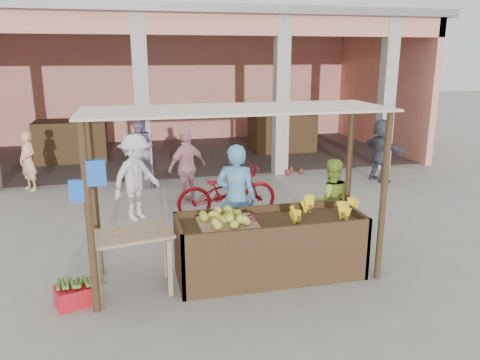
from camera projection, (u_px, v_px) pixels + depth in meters
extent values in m
plane|color=gray|center=(235.00, 278.00, 6.59)|extent=(60.00, 60.00, 0.00)
cube|color=#F09B7D|center=(164.00, 85.00, 16.78)|extent=(14.00, 0.20, 4.00)
cube|color=#F09B7D|center=(380.00, 87.00, 15.61)|extent=(0.20, 6.00, 4.00)
cube|color=#F09B7D|center=(181.00, 24.00, 10.93)|extent=(14.00, 0.30, 0.50)
cube|color=slate|center=(169.00, 17.00, 13.51)|extent=(14.40, 6.40, 0.20)
cube|color=beige|center=(142.00, 100.00, 11.16)|extent=(0.35, 0.35, 4.00)
cube|color=beige|center=(281.00, 97.00, 11.94)|extent=(0.35, 0.35, 4.00)
cube|color=beige|center=(387.00, 95.00, 12.62)|extent=(0.35, 0.35, 4.00)
cube|color=#46311C|center=(72.00, 141.00, 13.75)|extent=(2.00, 1.20, 1.20)
cube|color=#46311C|center=(282.00, 133.00, 15.21)|extent=(2.00, 1.20, 1.20)
cube|color=#46311C|center=(270.00, 249.00, 6.60)|extent=(2.60, 0.95, 0.80)
cylinder|color=#46311C|center=(89.00, 221.00, 5.45)|extent=(0.09, 0.09, 2.35)
cylinder|color=#46311C|center=(383.00, 199.00, 6.30)|extent=(0.09, 0.09, 2.35)
cylinder|color=#46311C|center=(95.00, 196.00, 6.44)|extent=(0.09, 0.09, 2.35)
cylinder|color=#46311C|center=(348.00, 179.00, 7.29)|extent=(0.09, 0.09, 2.35)
cube|color=beige|center=(237.00, 109.00, 6.06)|extent=(4.00, 1.35, 0.03)
cube|color=blue|center=(96.00, 173.00, 5.33)|extent=(0.22, 0.08, 0.30)
cube|color=blue|center=(77.00, 191.00, 5.33)|extent=(0.18, 0.07, 0.26)
cube|color=#9C7650|center=(228.00, 225.00, 6.32)|extent=(0.78, 0.68, 0.06)
ellipsoid|color=yellow|center=(228.00, 218.00, 6.29)|extent=(0.67, 0.58, 0.15)
ellipsoid|color=maroon|center=(250.00, 219.00, 6.44)|extent=(0.41, 0.34, 0.13)
cube|color=tan|center=(132.00, 234.00, 6.10)|extent=(1.10, 0.83, 0.04)
cube|color=tan|center=(98.00, 276.00, 5.84)|extent=(0.06, 0.06, 0.77)
cube|color=tan|center=(170.00, 268.00, 6.04)|extent=(0.06, 0.06, 0.77)
cube|color=tan|center=(100.00, 257.00, 6.37)|extent=(0.06, 0.06, 0.77)
cube|color=tan|center=(166.00, 251.00, 6.57)|extent=(0.06, 0.06, 0.77)
cube|color=red|center=(76.00, 295.00, 5.88)|extent=(0.56, 0.47, 0.25)
ellipsoid|color=maroon|center=(288.00, 164.00, 12.08)|extent=(0.48, 0.48, 0.66)
ellipsoid|color=maroon|center=(302.00, 162.00, 12.22)|extent=(0.48, 0.48, 0.66)
ellipsoid|color=maroon|center=(291.00, 160.00, 12.44)|extent=(0.48, 0.48, 0.66)
imported|color=#559BC9|center=(236.00, 195.00, 7.32)|extent=(0.84, 0.73, 1.85)
imported|color=#A0C83A|center=(331.00, 200.00, 7.64)|extent=(0.79, 0.53, 1.52)
imported|color=maroon|center=(227.00, 190.00, 8.96)|extent=(0.80, 2.07, 1.07)
imported|color=silver|center=(136.00, 174.00, 8.75)|extent=(1.24, 1.17, 1.78)
imported|color=pink|center=(187.00, 165.00, 9.79)|extent=(1.10, 0.92, 1.66)
imported|color=#44454F|center=(381.00, 148.00, 11.51)|extent=(0.87, 1.59, 1.63)
imported|color=#F6B589|center=(28.00, 160.00, 10.73)|extent=(0.66, 0.67, 1.44)
imported|color=#967EA8|center=(138.00, 147.00, 10.91)|extent=(0.97, 0.60, 1.92)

